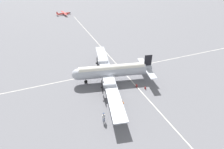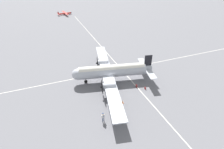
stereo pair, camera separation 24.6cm
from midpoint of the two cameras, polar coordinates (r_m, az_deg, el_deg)
The scene contains 9 objects.
ground_plane at distance 37.52m, azimuth 0.19°, elevation -2.00°, with size 300.00×300.00×0.00m, color slate.
apron_line_eastwest at distance 38.89m, azimuth 5.49°, elevation -0.83°, with size 120.00×0.16×0.01m.
apron_line_northsouth at distance 40.45m, azimuth -1.74°, elevation 0.71°, with size 0.16×120.00×0.01m.
airliner_main at distance 36.20m, azimuth -0.41°, elevation 1.11°, with size 27.78×17.01×5.42m.
crew_foreground at distance 27.85m, azimuth -2.67°, elevation -13.47°, with size 0.34×0.57×1.71m.
suitcase_near_door at distance 35.75m, azimuth 8.21°, elevation -3.69°, with size 0.35×0.19×0.65m.
suitcase_upright_spare at distance 35.53m, azimuth 10.98°, elevation -4.40°, with size 0.39×0.18×0.48m.
light_aircraft_distant at distance 96.87m, azimuth -15.05°, elevation 18.73°, with size 9.64×7.20×1.87m.
traffic_cone at distance 31.63m, azimuth 3.59°, elevation -8.92°, with size 0.41×0.41×0.54m.
Camera 2 is at (29.07, -11.44, 20.79)m, focal length 28.00 mm.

